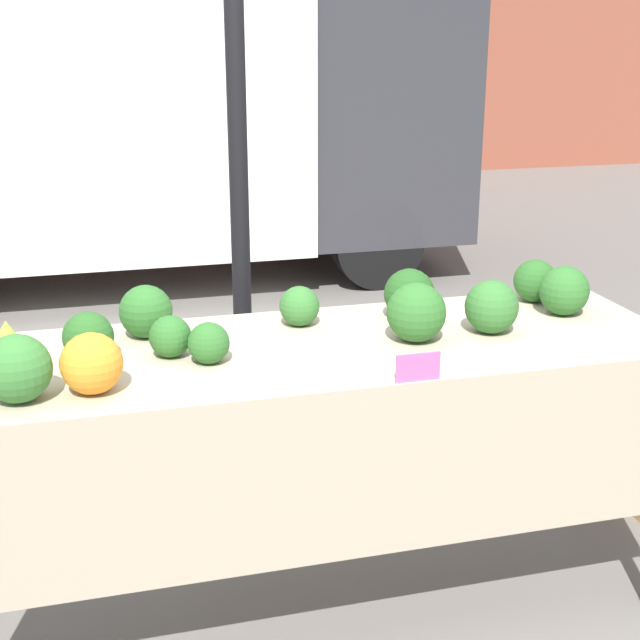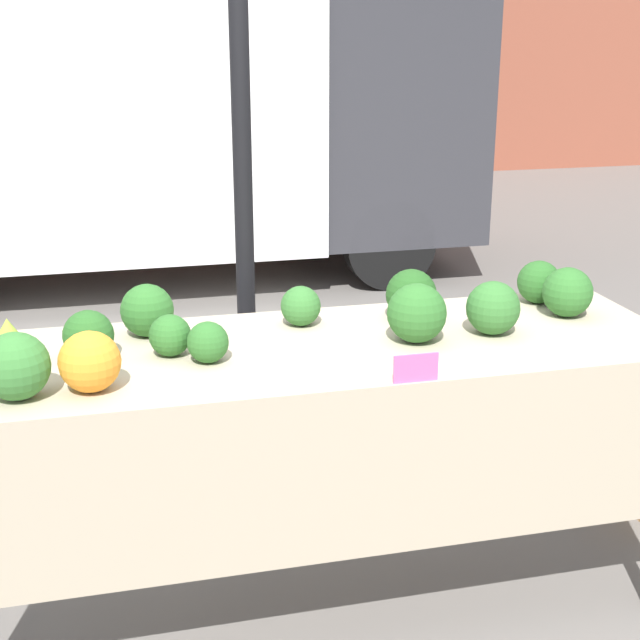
% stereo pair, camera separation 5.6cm
% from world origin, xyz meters
% --- Properties ---
extents(ground_plane, '(40.00, 40.00, 0.00)m').
position_xyz_m(ground_plane, '(0.00, 0.00, 0.00)').
color(ground_plane, slate).
extents(tent_pole, '(0.07, 0.07, 2.61)m').
position_xyz_m(tent_pole, '(-0.11, 0.72, 1.30)').
color(tent_pole, black).
rests_on(tent_pole, ground_plane).
extents(parked_truck, '(4.80, 1.91, 2.69)m').
position_xyz_m(parked_truck, '(-0.44, 4.33, 1.41)').
color(parked_truck, white).
rests_on(parked_truck, ground_plane).
extents(market_table, '(2.24, 0.74, 0.91)m').
position_xyz_m(market_table, '(0.00, -0.07, 0.79)').
color(market_table, tan).
rests_on(market_table, ground_plane).
extents(orange_cauliflower, '(0.17, 0.17, 0.17)m').
position_xyz_m(orange_cauliflower, '(-0.68, -0.21, 0.99)').
color(orange_cauliflower, orange).
rests_on(orange_cauliflower, market_table).
extents(romanesco_head, '(0.16, 0.16, 0.13)m').
position_xyz_m(romanesco_head, '(-0.91, 0.08, 0.97)').
color(romanesco_head, '#93B238').
rests_on(romanesco_head, market_table).
extents(broccoli_head_0, '(0.13, 0.13, 0.13)m').
position_xyz_m(broccoli_head_0, '(-0.45, 0.01, 0.97)').
color(broccoli_head_0, '#2D6628').
rests_on(broccoli_head_0, market_table).
extents(broccoli_head_1, '(0.15, 0.15, 0.15)m').
position_xyz_m(broccoli_head_1, '(0.85, 0.24, 0.98)').
color(broccoli_head_1, '#285B23').
rests_on(broccoli_head_1, market_table).
extents(broccoli_head_2, '(0.15, 0.15, 0.15)m').
position_xyz_m(broccoli_head_2, '(-0.69, 0.04, 0.98)').
color(broccoli_head_2, '#285B23').
rests_on(broccoli_head_2, market_table).
extents(broccoli_head_3, '(0.13, 0.13, 0.13)m').
position_xyz_m(broccoli_head_3, '(-0.02, 0.20, 0.97)').
color(broccoli_head_3, '#336B2D').
rests_on(broccoli_head_3, market_table).
extents(broccoli_head_4, '(0.17, 0.17, 0.17)m').
position_xyz_m(broccoli_head_4, '(0.87, 0.08, 0.99)').
color(broccoli_head_4, '#2D6628').
rests_on(broccoli_head_4, market_table).
extents(broccoli_head_5, '(0.17, 0.17, 0.17)m').
position_xyz_m(broccoli_head_5, '(0.35, 0.18, 0.99)').
color(broccoli_head_5, '#23511E').
rests_on(broccoli_head_5, market_table).
extents(broccoli_head_6, '(0.17, 0.17, 0.17)m').
position_xyz_m(broccoli_head_6, '(0.56, -0.03, 0.99)').
color(broccoli_head_6, '#336B2D').
rests_on(broccoli_head_6, market_table).
extents(broccoli_head_7, '(0.12, 0.12, 0.12)m').
position_xyz_m(broccoli_head_7, '(-0.35, -0.07, 0.97)').
color(broccoli_head_7, '#2D6628').
rests_on(broccoli_head_7, market_table).
extents(broccoli_head_8, '(0.18, 0.18, 0.18)m').
position_xyz_m(broccoli_head_8, '(-0.87, -0.22, 1.00)').
color(broccoli_head_8, '#387533').
rests_on(broccoli_head_8, market_table).
extents(broccoli_head_9, '(0.17, 0.17, 0.17)m').
position_xyz_m(broccoli_head_9, '(-0.51, 0.21, 0.99)').
color(broccoli_head_9, '#2D6628').
rests_on(broccoli_head_9, market_table).
extents(broccoli_head_10, '(0.18, 0.18, 0.18)m').
position_xyz_m(broccoli_head_10, '(0.30, -0.04, 1.00)').
color(broccoli_head_10, '#2D6628').
rests_on(broccoli_head_10, market_table).
extents(price_sign, '(0.13, 0.01, 0.08)m').
position_xyz_m(price_sign, '(0.18, -0.35, 0.95)').
color(price_sign, '#F45B9E').
rests_on(price_sign, market_table).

